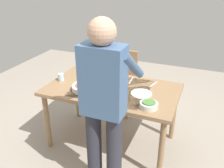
{
  "coord_description": "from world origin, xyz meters",
  "views": [
    {
      "loc": [
        -0.96,
        2.35,
        2.0
      ],
      "look_at": [
        0.0,
        0.0,
        0.81
      ],
      "focal_mm": 39.77,
      "sensor_mm": 36.0,
      "label": 1
    }
  ],
  "objects_px": {
    "water_cup_near_right": "(115,73)",
    "dinner_plate_near": "(141,94)",
    "water_cup_near_left": "(103,74)",
    "chair_near": "(122,77)",
    "wine_glass_left": "(113,93)",
    "side_bowl_salad": "(149,105)",
    "wine_bottle": "(105,66)",
    "water_cup_far_left": "(61,77)",
    "dining_table": "(112,94)",
    "person_server": "(104,104)",
    "dinner_plate_far": "(87,78)",
    "serving_bowl_pasta": "(85,87)"
  },
  "relations": [
    {
      "from": "water_cup_far_left",
      "to": "dinner_plate_near",
      "type": "height_order",
      "value": "water_cup_far_left"
    },
    {
      "from": "wine_glass_left",
      "to": "water_cup_near_right",
      "type": "xyz_separation_m",
      "value": [
        0.21,
        -0.61,
        -0.05
      ]
    },
    {
      "from": "water_cup_near_right",
      "to": "water_cup_far_left",
      "type": "bearing_deg",
      "value": 32.39
    },
    {
      "from": "serving_bowl_pasta",
      "to": "dinner_plate_far",
      "type": "distance_m",
      "value": 0.31
    },
    {
      "from": "wine_bottle",
      "to": "wine_glass_left",
      "type": "xyz_separation_m",
      "value": [
        -0.36,
        0.63,
        -0.01
      ]
    },
    {
      "from": "wine_bottle",
      "to": "side_bowl_salad",
      "type": "xyz_separation_m",
      "value": [
        -0.73,
        0.6,
        -0.08
      ]
    },
    {
      "from": "wine_bottle",
      "to": "water_cup_near_right",
      "type": "distance_m",
      "value": 0.16
    },
    {
      "from": "water_cup_near_left",
      "to": "dinner_plate_near",
      "type": "height_order",
      "value": "water_cup_near_left"
    },
    {
      "from": "water_cup_near_left",
      "to": "side_bowl_salad",
      "type": "bearing_deg",
      "value": 145.01
    },
    {
      "from": "dining_table",
      "to": "dinner_plate_far",
      "type": "relative_size",
      "value": 6.51
    },
    {
      "from": "water_cup_near_right",
      "to": "dinner_plate_far",
      "type": "xyz_separation_m",
      "value": [
        0.3,
        0.18,
        -0.04
      ]
    },
    {
      "from": "dining_table",
      "to": "serving_bowl_pasta",
      "type": "bearing_deg",
      "value": 30.54
    },
    {
      "from": "wine_bottle",
      "to": "wine_glass_left",
      "type": "relative_size",
      "value": 1.96
    },
    {
      "from": "wine_bottle",
      "to": "dinner_plate_near",
      "type": "xyz_separation_m",
      "value": [
        -0.58,
        0.35,
        -0.1
      ]
    },
    {
      "from": "water_cup_near_right",
      "to": "dinner_plate_near",
      "type": "xyz_separation_m",
      "value": [
        -0.44,
        0.33,
        -0.04
      ]
    },
    {
      "from": "chair_near",
      "to": "wine_glass_left",
      "type": "distance_m",
      "value": 1.2
    },
    {
      "from": "side_bowl_salad",
      "to": "water_cup_far_left",
      "type": "bearing_deg",
      "value": -11.13
    },
    {
      "from": "water_cup_near_left",
      "to": "water_cup_far_left",
      "type": "height_order",
      "value": "water_cup_near_left"
    },
    {
      "from": "person_server",
      "to": "water_cup_far_left",
      "type": "bearing_deg",
      "value": -37.08
    },
    {
      "from": "wine_bottle",
      "to": "water_cup_near_left",
      "type": "distance_m",
      "value": 0.12
    },
    {
      "from": "water_cup_near_left",
      "to": "water_cup_near_right",
      "type": "relative_size",
      "value": 0.97
    },
    {
      "from": "water_cup_far_left",
      "to": "side_bowl_salad",
      "type": "bearing_deg",
      "value": 168.87
    },
    {
      "from": "water_cup_near_left",
      "to": "dinner_plate_near",
      "type": "xyz_separation_m",
      "value": [
        -0.56,
        0.25,
        -0.04
      ]
    },
    {
      "from": "wine_bottle",
      "to": "water_cup_near_left",
      "type": "xyz_separation_m",
      "value": [
        -0.02,
        0.11,
        -0.06
      ]
    },
    {
      "from": "water_cup_near_right",
      "to": "water_cup_far_left",
      "type": "relative_size",
      "value": 1.09
    },
    {
      "from": "person_server",
      "to": "dinner_plate_near",
      "type": "height_order",
      "value": "person_server"
    },
    {
      "from": "person_server",
      "to": "dinner_plate_far",
      "type": "xyz_separation_m",
      "value": [
        0.59,
        -0.82,
        -0.2
      ]
    },
    {
      "from": "water_cup_near_left",
      "to": "person_server",
      "type": "bearing_deg",
      "value": 114.68
    },
    {
      "from": "person_server",
      "to": "water_cup_near_right",
      "type": "xyz_separation_m",
      "value": [
        0.29,
        -1.0,
        -0.16
      ]
    },
    {
      "from": "wine_glass_left",
      "to": "serving_bowl_pasta",
      "type": "xyz_separation_m",
      "value": [
        0.39,
        -0.15,
        -0.07
      ]
    },
    {
      "from": "water_cup_near_left",
      "to": "dining_table",
      "type": "bearing_deg",
      "value": 133.25
    },
    {
      "from": "wine_glass_left",
      "to": "dining_table",
      "type": "bearing_deg",
      "value": -66.37
    },
    {
      "from": "chair_near",
      "to": "water_cup_near_left",
      "type": "height_order",
      "value": "chair_near"
    },
    {
      "from": "dining_table",
      "to": "person_server",
      "type": "relative_size",
      "value": 0.89
    },
    {
      "from": "serving_bowl_pasta",
      "to": "side_bowl_salad",
      "type": "relative_size",
      "value": 1.67
    },
    {
      "from": "water_cup_near_left",
      "to": "water_cup_near_right",
      "type": "distance_m",
      "value": 0.15
    },
    {
      "from": "chair_near",
      "to": "side_bowl_salad",
      "type": "distance_m",
      "value": 1.3
    },
    {
      "from": "dining_table",
      "to": "side_bowl_salad",
      "type": "xyz_separation_m",
      "value": [
        -0.5,
        0.27,
        0.11
      ]
    },
    {
      "from": "dining_table",
      "to": "chair_near",
      "type": "distance_m",
      "value": 0.85
    },
    {
      "from": "person_server",
      "to": "water_cup_near_right",
      "type": "bearing_deg",
      "value": -73.63
    },
    {
      "from": "wine_bottle",
      "to": "side_bowl_salad",
      "type": "distance_m",
      "value": 0.95
    },
    {
      "from": "person_server",
      "to": "chair_near",
      "type": "bearing_deg",
      "value": -75.79
    },
    {
      "from": "water_cup_near_right",
      "to": "dinner_plate_near",
      "type": "relative_size",
      "value": 0.44
    },
    {
      "from": "water_cup_near_left",
      "to": "dinner_plate_far",
      "type": "xyz_separation_m",
      "value": [
        0.17,
        0.1,
        -0.04
      ]
    },
    {
      "from": "dining_table",
      "to": "water_cup_far_left",
      "type": "height_order",
      "value": "water_cup_far_left"
    },
    {
      "from": "water_cup_far_left",
      "to": "side_bowl_salad",
      "type": "xyz_separation_m",
      "value": [
        -1.14,
        0.23,
        -0.01
      ]
    },
    {
      "from": "water_cup_near_left",
      "to": "side_bowl_salad",
      "type": "relative_size",
      "value": 0.54
    },
    {
      "from": "wine_bottle",
      "to": "serving_bowl_pasta",
      "type": "bearing_deg",
      "value": 86.44
    },
    {
      "from": "wine_glass_left",
      "to": "dinner_plate_near",
      "type": "bearing_deg",
      "value": -128.55
    },
    {
      "from": "serving_bowl_pasta",
      "to": "dinner_plate_far",
      "type": "height_order",
      "value": "serving_bowl_pasta"
    }
  ]
}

